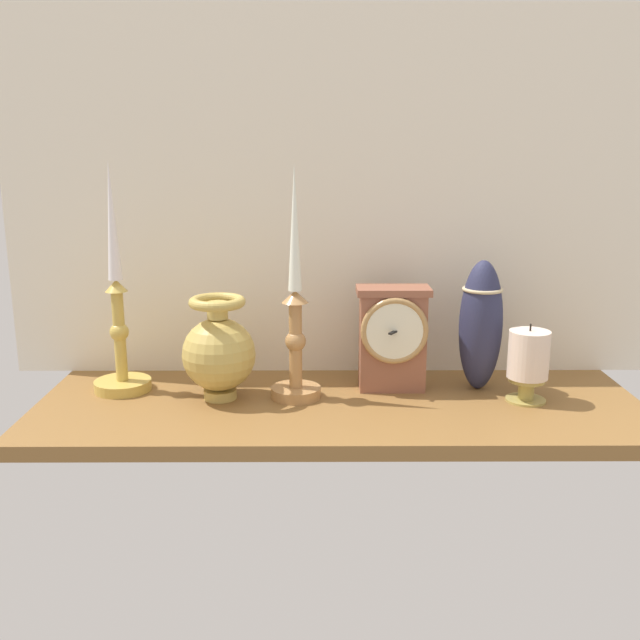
{
  "coord_description": "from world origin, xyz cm",
  "views": [
    {
      "loc": [
        -3.9,
        -112.01,
        40.84
      ],
      "look_at": [
        -3.29,
        0.0,
        14.0
      ],
      "focal_mm": 40.25,
      "sensor_mm": 36.0,
      "label": 1
    }
  ],
  "objects_px": {
    "pillar_candle_front": "(528,361)",
    "tall_ceramic_vase": "(481,325)",
    "candlestick_tall_left": "(295,326)",
    "candlestick_tall_center": "(119,322)",
    "mantel_clock": "(393,337)",
    "brass_vase_bulbous": "(219,351)"
  },
  "relations": [
    {
      "from": "pillar_candle_front",
      "to": "tall_ceramic_vase",
      "type": "bearing_deg",
      "value": 135.19
    },
    {
      "from": "candlestick_tall_left",
      "to": "tall_ceramic_vase",
      "type": "distance_m",
      "value": 0.32
    },
    {
      "from": "candlestick_tall_center",
      "to": "candlestick_tall_left",
      "type": "bearing_deg",
      "value": -7.28
    },
    {
      "from": "mantel_clock",
      "to": "pillar_candle_front",
      "type": "distance_m",
      "value": 0.23
    },
    {
      "from": "candlestick_tall_center",
      "to": "tall_ceramic_vase",
      "type": "xyz_separation_m",
      "value": [
        0.62,
        0.01,
        -0.01
      ]
    },
    {
      "from": "candlestick_tall_left",
      "to": "pillar_candle_front",
      "type": "xyz_separation_m",
      "value": [
        0.38,
        -0.02,
        -0.06
      ]
    },
    {
      "from": "brass_vase_bulbous",
      "to": "tall_ceramic_vase",
      "type": "height_order",
      "value": "tall_ceramic_vase"
    },
    {
      "from": "tall_ceramic_vase",
      "to": "candlestick_tall_left",
      "type": "bearing_deg",
      "value": -171.85
    },
    {
      "from": "candlestick_tall_left",
      "to": "brass_vase_bulbous",
      "type": "bearing_deg",
      "value": -177.89
    },
    {
      "from": "candlestick_tall_left",
      "to": "tall_ceramic_vase",
      "type": "xyz_separation_m",
      "value": [
        0.32,
        0.05,
        -0.01
      ]
    },
    {
      "from": "candlestick_tall_left",
      "to": "tall_ceramic_vase",
      "type": "bearing_deg",
      "value": 8.15
    },
    {
      "from": "mantel_clock",
      "to": "candlestick_tall_left",
      "type": "xyz_separation_m",
      "value": [
        -0.17,
        -0.04,
        0.03
      ]
    },
    {
      "from": "pillar_candle_front",
      "to": "tall_ceramic_vase",
      "type": "xyz_separation_m",
      "value": [
        -0.07,
        0.07,
        0.05
      ]
    },
    {
      "from": "mantel_clock",
      "to": "candlestick_tall_left",
      "type": "relative_size",
      "value": 0.47
    },
    {
      "from": "brass_vase_bulbous",
      "to": "candlestick_tall_center",
      "type": "bearing_deg",
      "value": 166.1
    },
    {
      "from": "candlestick_tall_center",
      "to": "pillar_candle_front",
      "type": "bearing_deg",
      "value": -4.89
    },
    {
      "from": "candlestick_tall_left",
      "to": "candlestick_tall_center",
      "type": "relative_size",
      "value": 0.99
    },
    {
      "from": "pillar_candle_front",
      "to": "tall_ceramic_vase",
      "type": "distance_m",
      "value": 0.1
    },
    {
      "from": "mantel_clock",
      "to": "pillar_candle_front",
      "type": "bearing_deg",
      "value": -16.02
    },
    {
      "from": "brass_vase_bulbous",
      "to": "pillar_candle_front",
      "type": "relative_size",
      "value": 1.32
    },
    {
      "from": "mantel_clock",
      "to": "tall_ceramic_vase",
      "type": "height_order",
      "value": "tall_ceramic_vase"
    },
    {
      "from": "pillar_candle_front",
      "to": "brass_vase_bulbous",
      "type": "bearing_deg",
      "value": 178.28
    }
  ]
}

